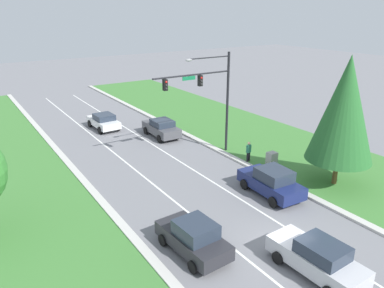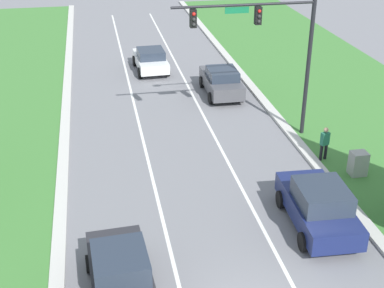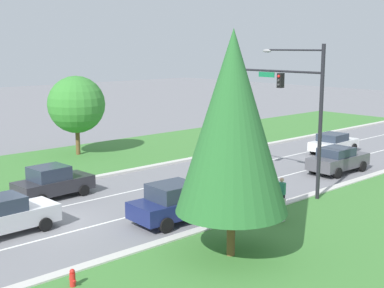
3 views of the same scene
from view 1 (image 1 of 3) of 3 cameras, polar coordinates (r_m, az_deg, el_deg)
name	(u,v)px [view 1 (image 1 of 3)]	position (r m, az deg, el deg)	size (l,w,h in m)	color
ground_plane	(278,250)	(19.70, 13.04, -15.44)	(160.00, 160.00, 0.00)	slate
curb_strip_right	(350,216)	(23.56, 22.87, -10.06)	(0.50, 90.00, 0.15)	beige
lane_stripe_inner_left	(251,263)	(18.65, 8.98, -17.41)	(0.14, 81.00, 0.01)	white
lane_stripe_inner_right	(303,238)	(20.86, 16.60, -13.61)	(0.14, 81.00, 0.01)	white
traffic_signal_mast	(209,90)	(28.85, 2.57, 8.20)	(6.74, 0.41, 8.12)	black
navy_sedan	(271,182)	(24.32, 12.00, -5.66)	(2.33, 4.58, 1.82)	navy
white_sedan	(104,121)	(37.78, -13.31, 3.41)	(2.20, 4.31, 1.54)	white
charcoal_sedan	(193,237)	(18.61, 0.22, -14.02)	(2.19, 4.22, 1.74)	#28282D
graphite_sedan	(161,128)	(34.65, -4.68, 2.47)	(2.13, 4.52, 1.65)	#4C4C51
silver_sedan	(317,258)	(18.21, 18.56, -16.11)	(2.07, 4.55, 1.69)	silver
utility_cabinet	(272,160)	(28.63, 12.04, -2.35)	(0.70, 0.60, 1.16)	#9E9E99
pedestrian	(249,151)	(28.97, 8.62, -1.09)	(0.43, 0.31, 1.69)	black
conifer_near_right_tree	(344,109)	(25.56, 22.20, 4.91)	(4.26, 4.26, 8.66)	brown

